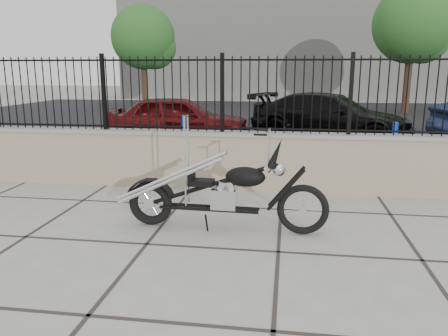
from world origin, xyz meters
TOP-DOWN VIEW (x-y plane):
  - ground_plane at (0.00, 0.00)m, footprint 90.00×90.00m
  - parking_lot at (0.00, 12.50)m, footprint 30.00×30.00m
  - retaining_wall at (0.00, 2.50)m, footprint 14.00×0.36m
  - iron_fence at (0.00, 2.50)m, footprint 14.00×0.08m
  - background_building at (0.00, 26.50)m, footprint 22.00×6.00m
  - chopper_motorcycle at (-0.74, 0.61)m, footprint 2.41×0.50m
  - car_red at (-2.85, 6.88)m, footprint 3.91×1.92m
  - car_black at (1.22, 8.00)m, footprint 4.84×3.40m
  - bollard_a at (-2.24, 4.94)m, footprint 0.14×0.14m
  - bollard_b at (2.20, 4.63)m, footprint 0.12×0.12m
  - tree_left at (-6.90, 16.28)m, footprint 3.01×3.01m
  - tree_right at (5.27, 16.32)m, footprint 3.40×3.40m

SIDE VIEW (x-z plane):
  - ground_plane at x=0.00m, z-range 0.00..0.00m
  - parking_lot at x=0.00m, z-range 0.00..0.00m
  - bollard_b at x=2.20m, z-range 0.00..0.92m
  - bollard_a at x=-2.24m, z-range 0.00..0.96m
  - retaining_wall at x=0.00m, z-range 0.00..0.96m
  - car_red at x=-2.85m, z-range 0.00..1.28m
  - car_black at x=1.22m, z-range 0.00..1.30m
  - chopper_motorcycle at x=-0.74m, z-range 0.00..1.44m
  - iron_fence at x=0.00m, z-range 0.96..2.16m
  - tree_left at x=-6.90m, z-range 1.02..6.10m
  - background_building at x=0.00m, z-range 0.00..8.00m
  - tree_right at x=5.27m, z-range 1.15..6.89m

